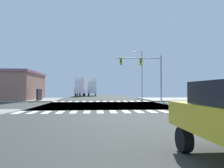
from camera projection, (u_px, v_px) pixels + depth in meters
name	position (u px, v px, depth m)	size (l,w,h in m)	color
ground	(105.00, 105.00, 23.47)	(90.00, 90.00, 0.05)	#383B36
sidewalk_corner_ne	(177.00, 99.00, 36.46)	(12.00, 12.00, 0.14)	gray
sidewalk_corner_nw	(22.00, 100.00, 34.42)	(12.00, 12.00, 0.14)	gray
crosswalk_near	(107.00, 112.00, 16.18)	(13.50, 2.00, 0.01)	white
crosswalk_far	(101.00, 101.00, 30.73)	(13.50, 2.00, 0.01)	white
traffic_signal_mast	(144.00, 67.00, 31.38)	(6.97, 0.55, 6.80)	gray
street_lamp	(141.00, 71.00, 40.14)	(1.78, 0.32, 9.04)	gray
box_truck_nearside_1	(80.00, 86.00, 54.14)	(2.40, 7.20, 4.85)	black
box_truck_leading_2	(92.00, 87.00, 59.23)	(2.40, 7.20, 4.85)	black
sedan_trailing_3	(82.00, 92.00, 62.99)	(1.80, 4.30, 1.88)	black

